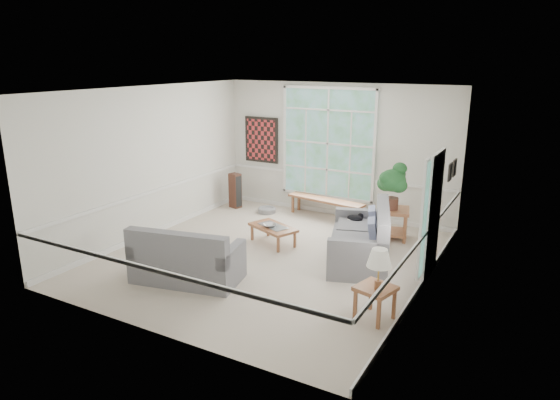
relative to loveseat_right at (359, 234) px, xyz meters
The scene contains 24 objects.
floor 1.68m from the loveseat_right, 158.01° to the right, with size 5.50×6.00×0.01m, color #C0B1A0.
ceiling 2.96m from the loveseat_right, 158.01° to the right, with size 5.50×6.00×0.02m, color white.
wall_back 2.99m from the loveseat_right, 121.72° to the left, with size 5.50×0.02×3.00m, color silver.
wall_front 4.02m from the loveseat_right, 112.41° to the right, with size 5.50×0.02×3.00m, color silver.
wall_left 4.39m from the loveseat_right, behind, with size 0.02×6.00×3.00m, color silver.
wall_right 1.71m from the loveseat_right, 25.33° to the right, with size 0.02×6.00×3.00m, color silver.
window_back 3.12m from the loveseat_right, 125.50° to the left, with size 2.30×0.08×2.40m, color white.
entry_door 1.34m from the loveseat_right, ahead, with size 0.08×0.90×2.10m, color white.
door_sidelight 1.52m from the loveseat_right, 27.17° to the right, with size 0.08×0.26×1.90m, color white.
wall_art 4.30m from the loveseat_right, 145.61° to the left, with size 0.90×0.06×1.10m, color maroon.
wall_frame_near 1.98m from the loveseat_right, 43.19° to the left, with size 0.04×0.26×0.32m, color black.
wall_frame_far 2.23m from the loveseat_right, 51.67° to the left, with size 0.04×0.26×0.32m, color black.
loveseat_right is the anchor object (origin of this frame).
loveseat_front 3.01m from the loveseat_right, 136.27° to the right, with size 1.71×0.89×0.93m, color slate.
coffee_table 1.81m from the loveseat_right, behind, with size 0.97×0.53×0.36m, color brown.
pewter_bowl 1.81m from the loveseat_right, behind, with size 0.30×0.30×0.07m, color #98989D.
window_bench 2.60m from the loveseat_right, 127.32° to the left, with size 1.86×0.36×0.43m, color brown.
end_table 1.48m from the loveseat_right, 83.52° to the left, with size 0.62×0.62×0.62m, color brown.
houseplant 1.52m from the loveseat_right, 84.58° to the left, with size 0.56×0.56×0.96m, color #1C4E23, non-canonical shape.
side_table 2.06m from the loveseat_right, 63.39° to the right, with size 0.48×0.48×0.49m, color brown.
table_lamp 2.14m from the loveseat_right, 63.05° to the right, with size 0.34×0.34×0.58m, color silver, non-canonical shape.
pet_bed 3.42m from the loveseat_right, 149.41° to the left, with size 0.43×0.43×0.13m, color slate.
floor_speaker 4.19m from the loveseat_right, 155.57° to the left, with size 0.26×0.21×0.84m, color #44241A.
cat 0.68m from the loveseat_right, 117.97° to the left, with size 0.31×0.22×0.14m, color black.
Camera 1 is at (4.29, -7.33, 3.50)m, focal length 32.00 mm.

